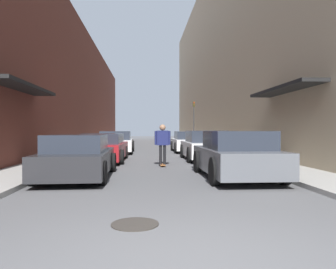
# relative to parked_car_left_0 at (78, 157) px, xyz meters

# --- Properties ---
(ground) EXTENTS (108.69, 108.69, 0.00)m
(ground) POSITION_rel_parked_car_left_0_xyz_m (2.36, 13.37, -0.60)
(ground) COLOR #515154
(curb_strip_left) EXTENTS (1.80, 49.41, 0.12)m
(curb_strip_left) POSITION_rel_parked_car_left_0_xyz_m (-1.87, 18.31, -0.54)
(curb_strip_left) COLOR gray
(curb_strip_left) RESTS_ON ground
(curb_strip_right) EXTENTS (1.80, 49.41, 0.12)m
(curb_strip_right) POSITION_rel_parked_car_left_0_xyz_m (6.59, 18.31, -0.54)
(curb_strip_right) COLOR gray
(curb_strip_right) RESTS_ON ground
(building_row_left) EXTENTS (4.90, 49.41, 9.54)m
(building_row_left) POSITION_rel_parked_car_left_0_xyz_m (-4.77, 18.30, 4.16)
(building_row_left) COLOR brown
(building_row_left) RESTS_ON ground
(building_row_right) EXTENTS (4.90, 49.41, 15.50)m
(building_row_right) POSITION_rel_parked_car_left_0_xyz_m (9.49, 18.31, 7.15)
(building_row_right) COLOR tan
(building_row_right) RESTS_ON ground
(parked_car_left_0) EXTENTS (1.88, 4.35, 1.25)m
(parked_car_left_0) POSITION_rel_parked_car_left_0_xyz_m (0.00, 0.00, 0.00)
(parked_car_left_0) COLOR #232326
(parked_car_left_0) RESTS_ON ground
(parked_car_left_1) EXTENTS (1.87, 4.59, 1.24)m
(parked_car_left_1) POSITION_rel_parked_car_left_0_xyz_m (0.13, 5.04, -0.00)
(parked_car_left_1) COLOR maroon
(parked_car_left_1) RESTS_ON ground
(parked_car_left_2) EXTENTS (2.09, 4.42, 1.33)m
(parked_car_left_2) POSITION_rel_parked_car_left_0_xyz_m (0.18, 10.44, 0.04)
(parked_car_left_2) COLOR silver
(parked_car_left_2) RESTS_ON ground
(parked_car_left_3) EXTENTS (1.88, 4.51, 1.18)m
(parked_car_left_3) POSITION_rel_parked_car_left_0_xyz_m (0.02, 15.66, -0.02)
(parked_car_left_3) COLOR #515459
(parked_car_left_3) RESTS_ON ground
(parked_car_right_0) EXTENTS (1.97, 4.23, 1.36)m
(parked_car_right_0) POSITION_rel_parked_car_left_0_xyz_m (4.54, -0.34, 0.06)
(parked_car_right_0) COLOR #515459
(parked_car_right_0) RESTS_ON ground
(parked_car_right_1) EXTENTS (1.96, 4.12, 1.37)m
(parked_car_right_1) POSITION_rel_parked_car_left_0_xyz_m (4.69, 5.33, 0.05)
(parked_car_right_1) COLOR silver
(parked_car_right_1) RESTS_ON ground
(parked_car_right_2) EXTENTS (1.93, 4.14, 1.32)m
(parked_car_right_2) POSITION_rel_parked_car_left_0_xyz_m (4.64, 11.01, 0.03)
(parked_car_right_2) COLOR silver
(parked_car_right_2) RESTS_ON ground
(skateboarder) EXTENTS (0.61, 0.78, 1.61)m
(skateboarder) POSITION_rel_parked_car_left_0_xyz_m (2.60, 2.91, 0.38)
(skateboarder) COLOR brown
(skateboarder) RESTS_ON ground
(manhole_cover) EXTENTS (0.70, 0.70, 0.02)m
(manhole_cover) POSITION_rel_parked_car_left_0_xyz_m (1.77, -4.82, -0.60)
(manhole_cover) COLOR #332D28
(manhole_cover) RESTS_ON ground
(traffic_light) EXTENTS (0.16, 0.22, 3.77)m
(traffic_light) POSITION_rel_parked_car_left_0_xyz_m (6.18, 18.61, 1.82)
(traffic_light) COLOR #2D2D2D
(traffic_light) RESTS_ON curb_strip_right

